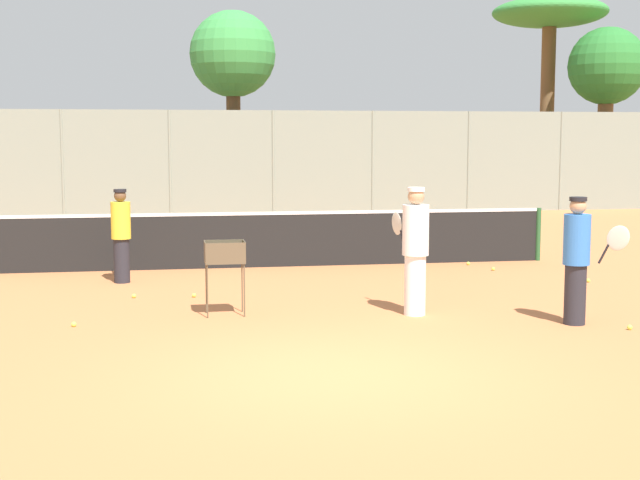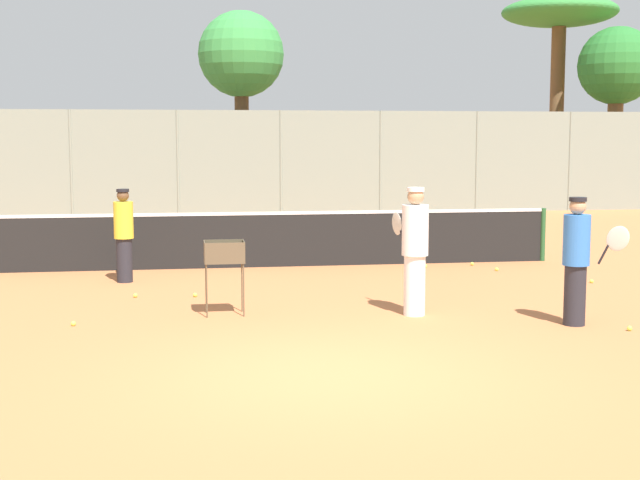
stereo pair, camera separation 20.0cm
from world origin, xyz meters
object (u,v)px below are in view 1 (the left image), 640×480
object	(u,v)px
player_red_cap	(577,259)
tennis_net	(261,238)
ball_cart	(225,258)
player_yellow_shirt	(121,234)
parked_car	(140,188)
player_white_outfit	(415,249)

from	to	relation	value
player_red_cap	tennis_net	bearing A→B (deg)	163.70
player_red_cap	ball_cart	world-z (taller)	player_red_cap
player_yellow_shirt	parked_car	size ratio (longest dim) A/B	0.38
player_yellow_shirt	parked_car	world-z (taller)	player_yellow_shirt
player_red_cap	player_yellow_shirt	distance (m)	7.65
player_white_outfit	parked_car	bearing A→B (deg)	-2.21
tennis_net	parked_car	distance (m)	16.04
player_yellow_shirt	player_white_outfit	bearing A→B (deg)	-132.65
tennis_net	player_red_cap	distance (m)	6.96
tennis_net	player_yellow_shirt	size ratio (longest dim) A/B	7.07
player_white_outfit	parked_car	world-z (taller)	player_white_outfit
tennis_net	player_yellow_shirt	world-z (taller)	player_yellow_shirt
player_white_outfit	ball_cart	distance (m)	2.67
ball_cart	player_yellow_shirt	bearing A→B (deg)	116.68
tennis_net	player_yellow_shirt	xyz separation A→B (m)	(-2.55, -1.40, 0.28)
parked_car	ball_cart	bearing A→B (deg)	-85.09
tennis_net	ball_cart	distance (m)	4.64
tennis_net	player_yellow_shirt	bearing A→B (deg)	-151.23
ball_cart	parked_car	bearing A→B (deg)	94.91
player_white_outfit	tennis_net	bearing A→B (deg)	4.33
player_white_outfit	ball_cart	xyz separation A→B (m)	(-2.63, 0.44, -0.13)
tennis_net	player_white_outfit	distance (m)	5.25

